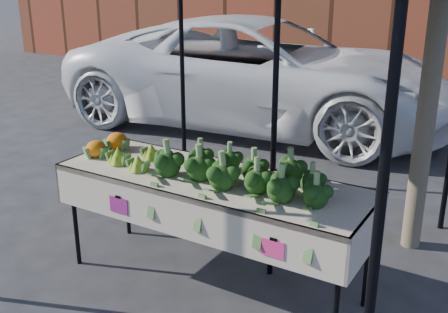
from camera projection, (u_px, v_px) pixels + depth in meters
ground at (225, 297)px, 4.13m from camera, size 90.00×90.00×0.00m
table at (211, 232)px, 4.16m from camera, size 2.43×0.90×0.90m
canopy at (237, 103)px, 4.22m from camera, size 3.16×3.16×2.74m
broccoli_heap at (246, 167)px, 3.87m from camera, size 1.35×0.55×0.24m
romanesco_cluster at (137, 152)px, 4.27m from camera, size 0.41×0.45×0.18m
cauliflower_pair at (107, 143)px, 4.51m from camera, size 0.21×0.41×0.17m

